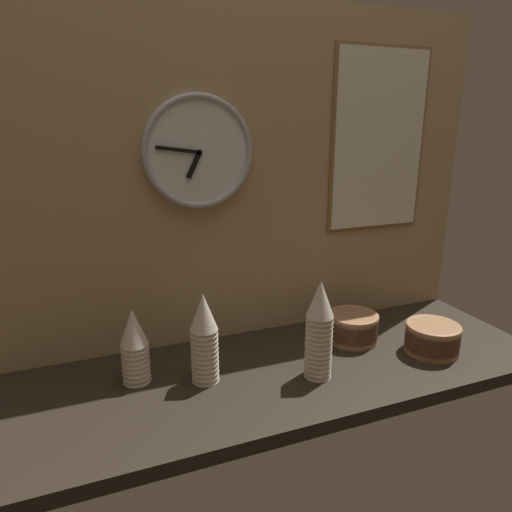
% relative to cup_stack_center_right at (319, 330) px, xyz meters
% --- Properties ---
extents(ground_plane, '(1.60, 0.56, 0.04)m').
position_rel_cup_stack_center_right_xyz_m(ground_plane, '(-0.06, 0.09, -0.16)').
color(ground_plane, black).
extents(wall_tiled_back, '(1.60, 0.03, 1.05)m').
position_rel_cup_stack_center_right_xyz_m(wall_tiled_back, '(-0.06, 0.35, 0.38)').
color(wall_tiled_back, tan).
rests_on(wall_tiled_back, ground_plane).
extents(cup_stack_center_right, '(0.08, 0.08, 0.29)m').
position_rel_cup_stack_center_right_xyz_m(cup_stack_center_right, '(0.00, 0.00, 0.00)').
color(cup_stack_center_right, beige).
rests_on(cup_stack_center_right, ground_plane).
extents(cup_stack_left, '(0.08, 0.08, 0.22)m').
position_rel_cup_stack_center_right_xyz_m(cup_stack_left, '(-0.48, 0.16, -0.04)').
color(cup_stack_left, beige).
rests_on(cup_stack_left, ground_plane).
extents(cup_stack_center_left, '(0.08, 0.08, 0.26)m').
position_rel_cup_stack_center_right_xyz_m(cup_stack_center_left, '(-0.30, 0.09, -0.01)').
color(cup_stack_center_left, beige).
rests_on(cup_stack_center_left, ground_plane).
extents(bowl_stack_far_right, '(0.17, 0.17, 0.09)m').
position_rel_cup_stack_center_right_xyz_m(bowl_stack_far_right, '(0.40, -0.01, -0.09)').
color(bowl_stack_far_right, '#996B47').
rests_on(bowl_stack_far_right, ground_plane).
extents(bowl_stack_right, '(0.17, 0.17, 0.09)m').
position_rel_cup_stack_center_right_xyz_m(bowl_stack_right, '(0.21, 0.15, -0.09)').
color(bowl_stack_right, '#996B47').
rests_on(bowl_stack_right, ground_plane).
extents(wall_clock, '(0.33, 0.03, 0.33)m').
position_rel_cup_stack_center_right_xyz_m(wall_clock, '(-0.24, 0.32, 0.47)').
color(wall_clock, white).
extents(menu_board, '(0.37, 0.01, 0.61)m').
position_rel_cup_stack_center_right_xyz_m(menu_board, '(0.39, 0.33, 0.49)').
color(menu_board, olive).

